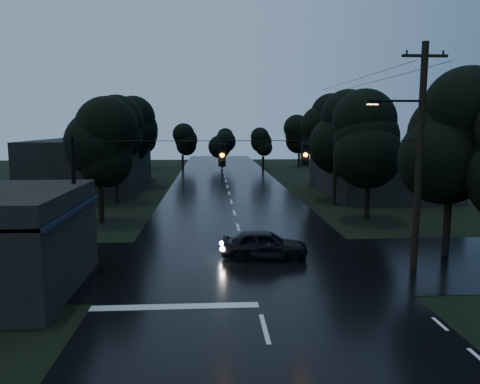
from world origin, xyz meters
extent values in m
cube|color=black|center=(0.00, 30.00, 0.00)|extent=(12.00, 120.00, 0.02)
cube|color=black|center=(0.00, 12.00, 0.00)|extent=(60.00, 9.00, 0.02)
cube|color=black|center=(-7.00, 9.00, 3.20)|extent=(0.30, 7.00, 0.15)
cylinder|color=black|center=(-7.20, 6.00, 1.50)|extent=(0.10, 0.10, 3.00)
cylinder|color=black|center=(-7.20, 12.00, 1.50)|extent=(0.10, 0.10, 3.00)
cube|color=#E9C65D|center=(-7.05, 7.50, 2.50)|extent=(0.06, 1.60, 0.50)
cube|color=#E9C65D|center=(-7.05, 10.20, 2.50)|extent=(0.06, 1.20, 0.50)
cube|color=black|center=(14.00, 34.00, 2.20)|extent=(10.00, 14.00, 4.40)
cube|color=black|center=(-14.00, 40.00, 2.50)|extent=(10.00, 16.00, 5.00)
cylinder|color=black|center=(7.50, 11.00, 5.00)|extent=(0.30, 0.30, 10.00)
cube|color=black|center=(7.50, 11.00, 9.40)|extent=(2.00, 0.12, 0.12)
cylinder|color=black|center=(6.40, 11.00, 7.50)|extent=(2.20, 0.10, 0.10)
cube|color=black|center=(5.30, 11.00, 7.45)|extent=(0.60, 0.25, 0.18)
cube|color=#FFB266|center=(5.30, 11.00, 7.35)|extent=(0.45, 0.18, 0.03)
cylinder|color=black|center=(8.30, 28.00, 3.75)|extent=(0.30, 0.30, 7.50)
cube|color=black|center=(8.30, 28.00, 6.90)|extent=(2.00, 0.12, 0.12)
cylinder|color=black|center=(-7.50, 11.00, 3.00)|extent=(0.18, 0.18, 6.00)
cylinder|color=black|center=(0.00, 11.00, 5.80)|extent=(15.00, 0.03, 0.03)
cube|color=black|center=(-1.20, 11.00, 5.20)|extent=(0.32, 0.25, 1.00)
sphere|color=orange|center=(-1.20, 10.85, 5.20)|extent=(0.18, 0.18, 0.18)
cube|color=black|center=(2.40, 11.00, 5.20)|extent=(0.32, 0.25, 1.00)
sphere|color=orange|center=(2.40, 10.85, 5.20)|extent=(0.18, 0.18, 0.18)
cylinder|color=black|center=(10.00, 13.00, 1.40)|extent=(0.36, 0.36, 2.80)
sphere|color=black|center=(10.00, 13.00, 4.80)|extent=(4.48, 4.48, 4.48)
sphere|color=black|center=(10.00, 13.00, 6.00)|extent=(4.48, 4.48, 4.48)
sphere|color=black|center=(10.00, 13.00, 7.20)|extent=(4.48, 4.48, 4.48)
cylinder|color=black|center=(-9.00, 22.00, 1.22)|extent=(0.36, 0.36, 2.45)
sphere|color=black|center=(-9.00, 22.00, 4.20)|extent=(3.92, 3.92, 3.92)
sphere|color=black|center=(-9.00, 22.00, 5.25)|extent=(3.92, 3.92, 3.92)
sphere|color=black|center=(-9.00, 22.00, 6.30)|extent=(3.92, 3.92, 3.92)
cylinder|color=black|center=(-9.60, 30.00, 1.31)|extent=(0.36, 0.36, 2.62)
sphere|color=black|center=(-9.60, 30.00, 4.50)|extent=(4.20, 4.20, 4.20)
sphere|color=black|center=(-9.60, 30.00, 5.62)|extent=(4.20, 4.20, 4.20)
sphere|color=black|center=(-9.60, 30.00, 6.75)|extent=(4.20, 4.20, 4.20)
cylinder|color=black|center=(-10.20, 40.00, 1.40)|extent=(0.36, 0.36, 2.80)
sphere|color=black|center=(-10.20, 40.00, 4.80)|extent=(4.48, 4.48, 4.48)
sphere|color=black|center=(-10.20, 40.00, 6.00)|extent=(4.48, 4.48, 4.48)
sphere|color=black|center=(-10.20, 40.00, 7.20)|extent=(4.48, 4.48, 4.48)
cylinder|color=black|center=(9.00, 22.00, 1.31)|extent=(0.36, 0.36, 2.62)
sphere|color=black|center=(9.00, 22.00, 4.50)|extent=(4.20, 4.20, 4.20)
sphere|color=black|center=(9.00, 22.00, 5.62)|extent=(4.20, 4.20, 4.20)
sphere|color=black|center=(9.00, 22.00, 6.75)|extent=(4.20, 4.20, 4.20)
cylinder|color=black|center=(9.60, 30.00, 1.40)|extent=(0.36, 0.36, 2.80)
sphere|color=black|center=(9.60, 30.00, 4.80)|extent=(4.48, 4.48, 4.48)
sphere|color=black|center=(9.60, 30.00, 6.00)|extent=(4.48, 4.48, 4.48)
sphere|color=black|center=(9.60, 30.00, 7.20)|extent=(4.48, 4.48, 4.48)
cylinder|color=black|center=(10.20, 40.00, 1.49)|extent=(0.36, 0.36, 2.97)
sphere|color=black|center=(10.20, 40.00, 5.10)|extent=(4.76, 4.76, 4.76)
sphere|color=black|center=(10.20, 40.00, 6.38)|extent=(4.76, 4.76, 4.76)
sphere|color=black|center=(10.20, 40.00, 7.65)|extent=(4.76, 4.76, 4.76)
imported|color=black|center=(0.90, 12.99, 0.71)|extent=(4.30, 2.02, 1.42)
camera|label=1|loc=(-1.65, -9.07, 6.46)|focal=35.00mm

